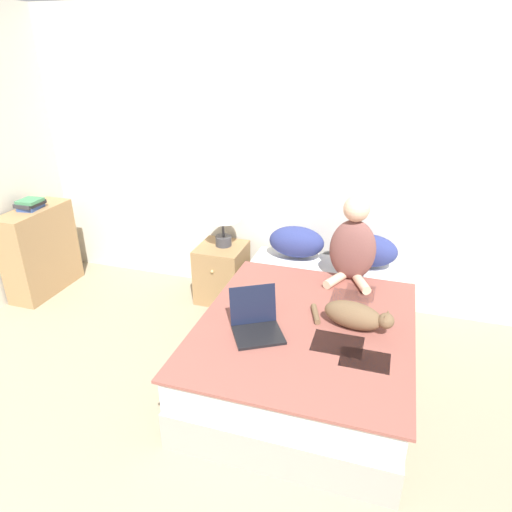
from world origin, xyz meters
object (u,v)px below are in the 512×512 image
object	(u,v)px
person_sitting	(353,245)
table_lamp	(223,213)
bed	(310,340)
bookshelf	(41,251)
book_stack_top	(30,204)
laptop_open	(256,324)
cat_tabby	(355,316)
nightstand	(222,272)
pillow_far	(368,250)
pillow_near	(296,242)

from	to	relation	value
person_sitting	table_lamp	bearing A→B (deg)	167.37
bed	person_sitting	size ratio (longest dim) A/B	2.99
bookshelf	book_stack_top	size ratio (longest dim) A/B	3.61
laptop_open	table_lamp	world-z (taller)	table_lamp
cat_tabby	nightstand	size ratio (longest dim) A/B	1.07
pillow_far	person_sitting	size ratio (longest dim) A/B	0.71
person_sitting	cat_tabby	size ratio (longest dim) A/B	1.20
pillow_near	table_lamp	distance (m)	0.70
pillow_far	cat_tabby	bearing A→B (deg)	-89.66
pillow_far	bookshelf	bearing A→B (deg)	-171.84
pillow_near	cat_tabby	size ratio (longest dim) A/B	0.86
laptop_open	book_stack_top	size ratio (longest dim) A/B	1.85
bookshelf	book_stack_top	world-z (taller)	book_stack_top
person_sitting	nightstand	bearing A→B (deg)	168.71
pillow_far	bookshelf	distance (m)	3.04
cat_tabby	book_stack_top	xyz separation A→B (m)	(-3.01, 0.56, 0.29)
book_stack_top	cat_tabby	bearing A→B (deg)	-10.50
pillow_near	laptop_open	world-z (taller)	same
bed	cat_tabby	bearing A→B (deg)	-23.48
pillow_near	book_stack_top	distance (m)	2.44
laptop_open	bed	bearing A→B (deg)	22.06
book_stack_top	nightstand	bearing A→B (deg)	12.32
table_lamp	laptop_open	bearing A→B (deg)	-60.08
person_sitting	cat_tabby	bearing A→B (deg)	-80.95
laptop_open	bookshelf	size ratio (longest dim) A/B	0.51
person_sitting	bookshelf	bearing A→B (deg)	-177.33
person_sitting	bookshelf	world-z (taller)	person_sitting
bed	pillow_far	bearing A→B (deg)	70.30
nightstand	cat_tabby	bearing A→B (deg)	-35.52
cat_tabby	nightstand	world-z (taller)	cat_tabby
person_sitting	laptop_open	size ratio (longest dim) A/B	1.59
person_sitting	nightstand	distance (m)	1.33
person_sitting	cat_tabby	distance (m)	0.73
person_sitting	bookshelf	size ratio (longest dim) A/B	0.82
bed	person_sitting	bearing A→B (deg)	70.18
bed	bookshelf	distance (m)	2.73
bookshelf	pillow_far	bearing A→B (deg)	8.16
person_sitting	nightstand	size ratio (longest dim) A/B	1.28
nightstand	pillow_far	bearing A→B (deg)	2.52
nightstand	table_lamp	size ratio (longest dim) A/B	1.20
book_stack_top	pillow_near	bearing A→B (deg)	10.18
cat_tabby	table_lamp	xyz separation A→B (m)	(-1.29, 0.96, 0.25)
book_stack_top	laptop_open	bearing A→B (deg)	-18.31
laptop_open	table_lamp	size ratio (longest dim) A/B	0.97
person_sitting	cat_tabby	world-z (taller)	person_sitting
cat_tabby	book_stack_top	distance (m)	3.07
bookshelf	person_sitting	bearing A→B (deg)	2.67
pillow_near	laptop_open	distance (m)	1.23
nightstand	table_lamp	xyz separation A→B (m)	(0.02, 0.03, 0.58)
table_lamp	cat_tabby	bearing A→B (deg)	-36.59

